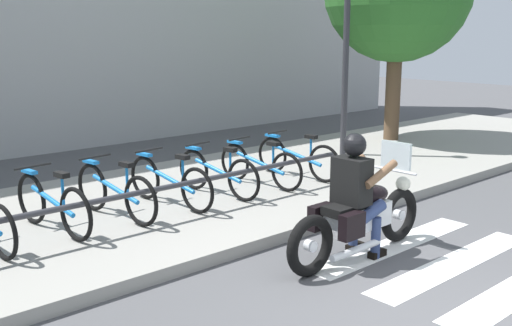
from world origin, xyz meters
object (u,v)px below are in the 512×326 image
object	(u,v)px
motorcycle	(359,218)
bicycle_2	(52,204)
bicycle_3	(115,192)
bike_rack	(167,189)
bicycle_6	(260,165)
street_lamp	(346,32)
bicycle_5	(218,173)
bicycle_4	(170,182)
bicycle_7	(297,157)
rider	(356,187)

from	to	relation	value
motorcycle	bicycle_2	xyz separation A→B (m)	(-2.40, 2.74, 0.04)
bicycle_3	bike_rack	bearing A→B (deg)	-52.73
bicycle_6	street_lamp	world-z (taller)	street_lamp
bicycle_3	bicycle_6	xyz separation A→B (m)	(2.53, 0.00, -0.02)
bicycle_6	bicycle_2	bearing A→B (deg)	-179.98
bicycle_3	bicycle_6	bearing A→B (deg)	0.03
bicycle_3	bike_rack	size ratio (longest dim) A/B	0.26
motorcycle	bicycle_2	world-z (taller)	motorcycle
bicycle_5	street_lamp	distance (m)	4.33
bicycle_4	bicycle_7	world-z (taller)	bicycle_4
bicycle_6	bicycle_3	bearing A→B (deg)	-179.97
bike_rack	street_lamp	size ratio (longest dim) A/B	1.57
bicycle_3	bicycle_7	distance (m)	3.37
rider	street_lamp	world-z (taller)	street_lamp
bicycle_7	rider	bearing A→B (deg)	-124.57
bicycle_5	bicycle_6	world-z (taller)	bicycle_5
bike_rack	bicycle_3	bearing A→B (deg)	127.27
rider	bike_rack	size ratio (longest dim) A/B	0.22
rider	bicycle_4	size ratio (longest dim) A/B	0.85
rider	street_lamp	bearing A→B (deg)	41.37
bicycle_4	bicycle_7	size ratio (longest dim) A/B	1.02
bicycle_4	street_lamp	xyz separation A→B (m)	(4.59, 0.75, 2.02)
bicycle_3	street_lamp	xyz separation A→B (m)	(5.44, 0.75, 2.01)
rider	bicycle_2	size ratio (longest dim) A/B	0.88
bicycle_3	bicycle_4	bearing A→B (deg)	0.04
bicycle_4	bicycle_7	bearing A→B (deg)	0.01
motorcycle	bike_rack	world-z (taller)	motorcycle
bicycle_3	street_lamp	bearing A→B (deg)	7.81
motorcycle	street_lamp	distance (m)	5.60
rider	bicycle_6	distance (m)	2.95
bicycle_6	bicycle_7	distance (m)	0.84
bicycle_5	bicycle_4	bearing A→B (deg)	180.00
motorcycle	bicycle_4	bearing A→B (deg)	104.72
street_lamp	bicycle_3	bearing A→B (deg)	-172.19
bicycle_7	street_lamp	bearing A→B (deg)	19.83
rider	bicycle_4	bearing A→B (deg)	103.23
rider	bicycle_2	xyz separation A→B (m)	(-2.33, 2.73, -0.33)
rider	bicycle_2	world-z (taller)	rider
bicycle_7	street_lamp	xyz separation A→B (m)	(2.07, 0.74, 2.03)
street_lamp	bicycle_2	bearing A→B (deg)	-173.22
motorcycle	bicycle_6	bearing A→B (deg)	70.57
rider	street_lamp	xyz separation A→B (m)	(3.95, 3.48, 1.68)
bicycle_7	bicycle_4	bearing A→B (deg)	-179.99
bicycle_2	bicycle_6	bearing A→B (deg)	0.02
street_lamp	bicycle_7	bearing A→B (deg)	-160.17
motorcycle	bicycle_3	size ratio (longest dim) A/B	1.35
motorcycle	bicycle_4	xyz separation A→B (m)	(-0.72, 2.74, 0.03)
bicycle_5	bicycle_7	distance (m)	1.68
motorcycle	bicycle_2	size ratio (longest dim) A/B	1.38
bicycle_3	bicycle_7	bearing A→B (deg)	0.01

